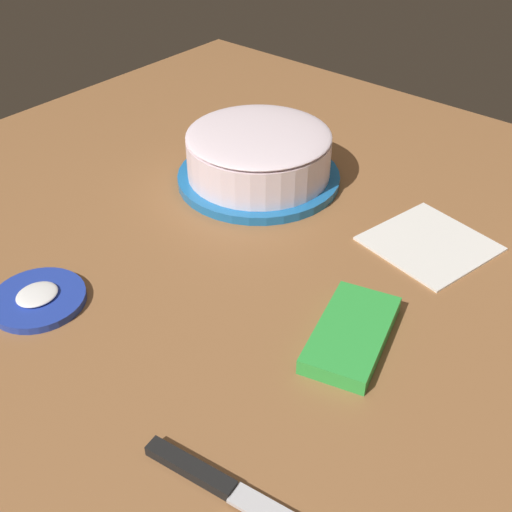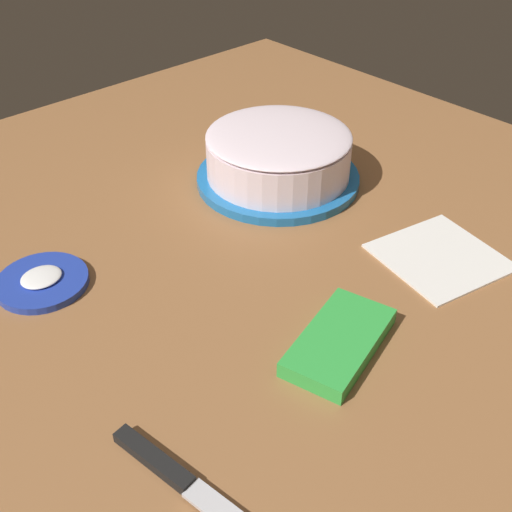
{
  "view_description": "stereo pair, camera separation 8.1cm",
  "coord_description": "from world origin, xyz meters",
  "px_view_note": "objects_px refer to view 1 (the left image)",
  "views": [
    {
      "loc": [
        0.39,
        0.33,
        0.52
      ],
      "look_at": [
        -0.1,
        -0.08,
        0.04
      ],
      "focal_mm": 44.64,
      "sensor_mm": 36.0,
      "label": 1
    },
    {
      "loc": [
        0.33,
        0.39,
        0.52
      ],
      "look_at": [
        -0.1,
        -0.08,
        0.04
      ],
      "focal_mm": 44.64,
      "sensor_mm": 36.0,
      "label": 2
    }
  ],
  "objects_px": {
    "frosting_tub_lid": "(38,299)",
    "spreading_knife": "(233,492)",
    "frosted_cake": "(259,157)",
    "paper_napkin": "(430,243)",
    "candy_box_upper": "(351,334)"
  },
  "relations": [
    {
      "from": "frosting_tub_lid",
      "to": "candy_box_upper",
      "type": "xyz_separation_m",
      "value": [
        -0.19,
        0.33,
        0.0
      ]
    },
    {
      "from": "frosted_cake",
      "to": "frosting_tub_lid",
      "type": "bearing_deg",
      "value": -2.39
    },
    {
      "from": "candy_box_upper",
      "to": "spreading_knife",
      "type": "bearing_deg",
      "value": -8.46
    },
    {
      "from": "spreading_knife",
      "to": "candy_box_upper",
      "type": "xyz_separation_m",
      "value": [
        -0.24,
        -0.03,
        0.0
      ]
    },
    {
      "from": "spreading_knife",
      "to": "paper_napkin",
      "type": "height_order",
      "value": "spreading_knife"
    },
    {
      "from": "frosted_cake",
      "to": "paper_napkin",
      "type": "height_order",
      "value": "frosted_cake"
    },
    {
      "from": "frosted_cake",
      "to": "paper_napkin",
      "type": "bearing_deg",
      "value": 93.69
    },
    {
      "from": "frosting_tub_lid",
      "to": "candy_box_upper",
      "type": "bearing_deg",
      "value": 120.23
    },
    {
      "from": "frosted_cake",
      "to": "candy_box_upper",
      "type": "distance_m",
      "value": 0.38
    },
    {
      "from": "frosting_tub_lid",
      "to": "spreading_knife",
      "type": "height_order",
      "value": "frosting_tub_lid"
    },
    {
      "from": "paper_napkin",
      "to": "spreading_knife",
      "type": "bearing_deg",
      "value": 6.15
    },
    {
      "from": "frosting_tub_lid",
      "to": "paper_napkin",
      "type": "bearing_deg",
      "value": 143.61
    },
    {
      "from": "frosted_cake",
      "to": "spreading_knife",
      "type": "xyz_separation_m",
      "value": [
        0.45,
        0.35,
        -0.04
      ]
    },
    {
      "from": "frosting_tub_lid",
      "to": "spreading_knife",
      "type": "bearing_deg",
      "value": 83.27
    },
    {
      "from": "frosting_tub_lid",
      "to": "paper_napkin",
      "type": "xyz_separation_m",
      "value": [
        -0.42,
        0.31,
        -0.0
      ]
    }
  ]
}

